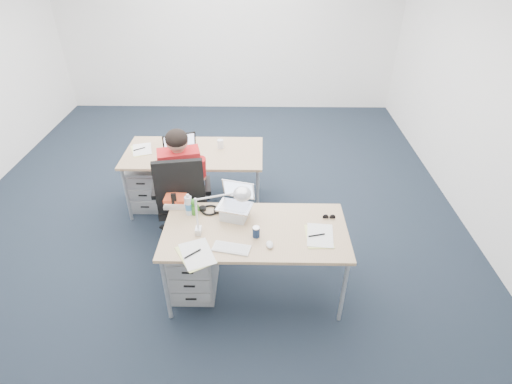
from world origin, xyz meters
TOP-DOWN VIEW (x-y plane):
  - floor at (0.00, 0.00)m, footprint 7.00×7.00m
  - room at (0.00, 0.00)m, footprint 6.02×7.02m
  - desk_near at (0.57, -1.16)m, footprint 1.60×0.80m
  - desk_far at (-0.18, 0.26)m, footprint 1.60×0.80m
  - office_chair at (-0.19, -0.49)m, footprint 0.83×0.83m
  - seated_person at (-0.23, -0.31)m, footprint 0.51×0.77m
  - drawer_pedestal_near at (-0.01, -1.14)m, footprint 0.40×0.50m
  - drawer_pedestal_far at (-0.78, 0.26)m, footprint 0.40×0.50m
  - silver_laptop at (0.38, -0.98)m, footprint 0.35×0.30m
  - wireless_keyboard at (0.38, -1.41)m, footprint 0.32×0.18m
  - computer_mouse at (0.69, -1.37)m, footprint 0.07×0.10m
  - headphones at (0.14, -0.89)m, footprint 0.24×0.20m
  - can_koozie at (0.57, -1.25)m, footprint 0.08×0.08m
  - water_bottle at (-0.04, -0.94)m, footprint 0.08×0.08m
  - bear_figurine at (0.01, -0.94)m, footprint 0.09×0.07m
  - book_stack at (-0.18, -0.81)m, footprint 0.22×0.18m
  - cordless_phone at (-0.18, -0.86)m, footprint 0.05×0.03m
  - papers_left at (0.09, -1.49)m, footprint 0.35×0.40m
  - papers_right at (1.11, -1.24)m, footprint 0.23×0.32m
  - sunglasses at (1.23, -0.99)m, footprint 0.12×0.05m
  - desk_lamp at (0.23, -1.21)m, footprint 0.45×0.25m
  - dark_laptop at (-0.28, 0.10)m, footprint 0.48×0.47m
  - far_cup at (0.13, 0.36)m, footprint 0.09×0.09m
  - far_papers at (-0.80, 0.29)m, footprint 0.29×0.35m

SIDE VIEW (x-z plane):
  - floor at x=0.00m, z-range 0.00..0.00m
  - drawer_pedestal_near at x=-0.01m, z-range 0.00..0.55m
  - drawer_pedestal_far at x=-0.78m, z-range 0.00..0.55m
  - office_chair at x=-0.19m, z-range -0.25..0.89m
  - seated_person at x=-0.23m, z-range 0.01..1.34m
  - desk_near at x=0.57m, z-range 0.32..1.05m
  - desk_far at x=-0.18m, z-range 0.32..1.05m
  - far_papers at x=-0.80m, z-range 0.73..0.74m
  - papers_right at x=1.11m, z-range 0.73..0.74m
  - papers_left at x=0.09m, z-range 0.73..0.74m
  - wireless_keyboard at x=0.38m, z-range 0.73..0.75m
  - sunglasses at x=1.23m, z-range 0.73..0.76m
  - computer_mouse at x=0.69m, z-range 0.73..0.76m
  - headphones at x=0.14m, z-range 0.73..0.76m
  - book_stack at x=-0.18m, z-range 0.73..0.82m
  - can_koozie at x=0.57m, z-range 0.73..0.83m
  - far_cup at x=0.13m, z-range 0.73..0.83m
  - cordless_phone at x=-0.18m, z-range 0.73..0.90m
  - bear_figurine at x=0.01m, z-range 0.73..0.90m
  - water_bottle at x=-0.04m, z-range 0.73..0.94m
  - dark_laptop at x=-0.28m, z-range 0.73..1.00m
  - silver_laptop at x=0.38m, z-range 0.73..1.04m
  - desk_lamp at x=0.23m, z-range 0.73..1.22m
  - room at x=0.00m, z-range 0.31..3.12m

